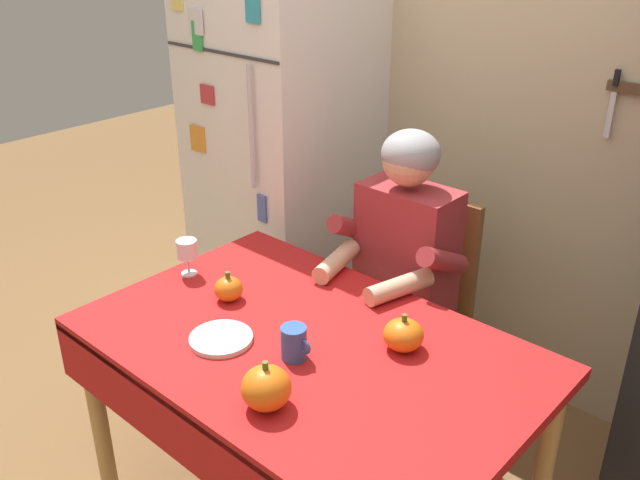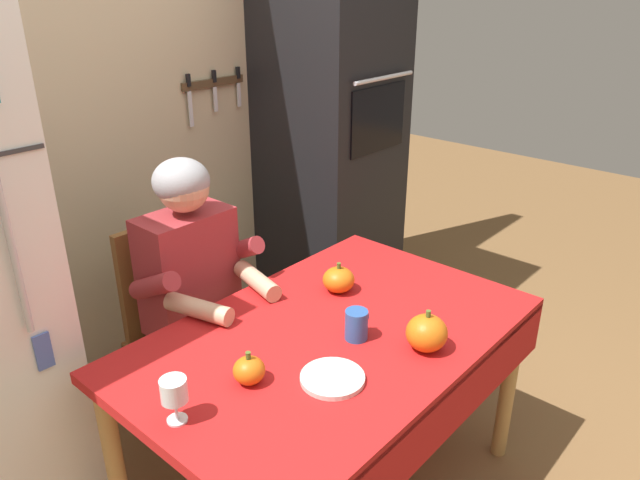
# 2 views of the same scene
# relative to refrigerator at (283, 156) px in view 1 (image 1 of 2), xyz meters

# --- Properties ---
(back_wall_assembly) EXTENTS (3.70, 0.13, 2.60)m
(back_wall_assembly) POSITION_rel_refrigerator_xyz_m (1.00, 0.39, 0.40)
(back_wall_assembly) COLOR #BCAD89
(back_wall_assembly) RESTS_ON ground
(refrigerator) EXTENTS (0.68, 0.71, 1.80)m
(refrigerator) POSITION_rel_refrigerator_xyz_m (0.00, 0.00, 0.00)
(refrigerator) COLOR white
(refrigerator) RESTS_ON ground
(dining_table) EXTENTS (1.40, 0.90, 0.74)m
(dining_table) POSITION_rel_refrigerator_xyz_m (0.95, -0.88, -0.24)
(dining_table) COLOR tan
(dining_table) RESTS_ON ground
(chair_behind_person) EXTENTS (0.40, 0.40, 0.93)m
(chair_behind_person) POSITION_rel_refrigerator_xyz_m (0.85, -0.09, -0.39)
(chair_behind_person) COLOR brown
(chair_behind_person) RESTS_ON ground
(seated_person) EXTENTS (0.47, 0.55, 1.25)m
(seated_person) POSITION_rel_refrigerator_xyz_m (0.85, -0.28, -0.16)
(seated_person) COLOR #38384C
(seated_person) RESTS_ON ground
(coffee_mug) EXTENTS (0.10, 0.08, 0.10)m
(coffee_mug) POSITION_rel_refrigerator_xyz_m (0.98, -0.95, -0.11)
(coffee_mug) COLOR #2D569E
(coffee_mug) RESTS_ON dining_table
(wine_glass) EXTENTS (0.07, 0.07, 0.14)m
(wine_glass) POSITION_rel_refrigerator_xyz_m (0.34, -0.83, -0.06)
(wine_glass) COLOR white
(wine_glass) RESTS_ON dining_table
(pumpkin_large) EXTENTS (0.13, 0.13, 0.14)m
(pumpkin_large) POSITION_rel_refrigerator_xyz_m (1.08, -1.15, -0.10)
(pumpkin_large) COLOR orange
(pumpkin_large) RESTS_ON dining_table
(pumpkin_medium) EXTENTS (0.12, 0.12, 0.12)m
(pumpkin_medium) POSITION_rel_refrigerator_xyz_m (1.19, -0.69, -0.11)
(pumpkin_medium) COLOR orange
(pumpkin_medium) RESTS_ON dining_table
(pumpkin_small) EXTENTS (0.10, 0.10, 0.11)m
(pumpkin_small) POSITION_rel_refrigerator_xyz_m (0.58, -0.85, -0.12)
(pumpkin_small) COLOR orange
(pumpkin_small) RESTS_ON dining_table
(serving_tray) EXTENTS (0.19, 0.19, 0.02)m
(serving_tray) POSITION_rel_refrigerator_xyz_m (0.75, -1.03, -0.15)
(serving_tray) COLOR silver
(serving_tray) RESTS_ON dining_table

